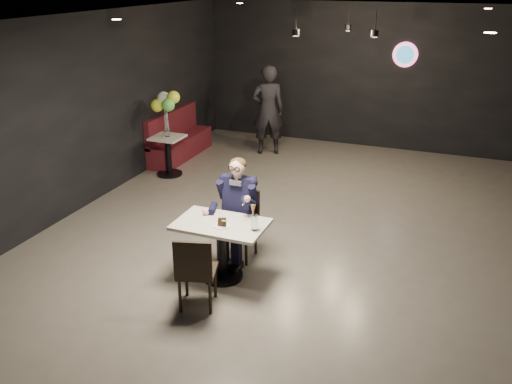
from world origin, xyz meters
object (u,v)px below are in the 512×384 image
at_px(booth_bench, 180,135).
at_px(side_table, 169,158).
at_px(sundae_glass, 255,223).
at_px(chair_near, 197,269).
at_px(main_table, 222,250).
at_px(balloon_vase, 167,132).
at_px(seated_man, 239,208).
at_px(passerby, 268,110).
at_px(chair_far, 239,226).

height_order(booth_bench, side_table, booth_bench).
bearing_deg(sundae_glass, chair_near, -125.89).
bearing_deg(sundae_glass, booth_bench, 128.65).
relative_size(main_table, balloon_vase, 7.29).
distance_m(seated_man, passerby, 4.54).
bearing_deg(chair_far, passerby, 105.47).
bearing_deg(side_table, sundae_glass, -46.03).
bearing_deg(sundae_glass, passerby, 108.53).
distance_m(main_table, chair_near, 0.66).
relative_size(balloon_vase, passerby, 0.08).
height_order(balloon_vase, passerby, passerby).
xyz_separation_m(chair_near, booth_bench, (-2.77, 4.64, 0.02)).
height_order(main_table, seated_man, seated_man).
bearing_deg(booth_bench, chair_far, -51.21).
relative_size(chair_near, sundae_glass, 4.83).
distance_m(seated_man, balloon_vase, 3.47).
xyz_separation_m(main_table, seated_man, (-0.00, 0.55, 0.34)).
bearing_deg(chair_near, main_table, 73.89).
bearing_deg(side_table, seated_man, -44.71).
xyz_separation_m(chair_far, seated_man, (0.00, 0.00, 0.26)).
bearing_deg(chair_far, main_table, -90.00).
relative_size(sundae_glass, side_table, 0.28).
xyz_separation_m(chair_far, booth_bench, (-2.77, 3.44, 0.02)).
relative_size(chair_far, balloon_vase, 6.09).
height_order(sundae_glass, side_table, sundae_glass).
distance_m(booth_bench, balloon_vase, 1.10).
distance_m(chair_far, seated_man, 0.26).
distance_m(main_table, balloon_vase, 3.90).
relative_size(side_table, passerby, 0.37).
bearing_deg(side_table, main_table, -50.50).
relative_size(main_table, chair_near, 1.20).
bearing_deg(chair_far, balloon_vase, 135.29).
relative_size(main_table, booth_bench, 0.58).
relative_size(chair_near, balloon_vase, 6.09).
distance_m(main_table, side_table, 3.88).
relative_size(booth_bench, balloon_vase, 12.63).
distance_m(seated_man, side_table, 3.49).
bearing_deg(chair_near, seated_man, 73.89).
bearing_deg(balloon_vase, booth_bench, 106.70).
distance_m(sundae_glass, passerby, 5.22).
relative_size(chair_far, sundae_glass, 4.83).
distance_m(side_table, balloon_vase, 0.48).
bearing_deg(main_table, seated_man, 90.00).
bearing_deg(passerby, balloon_vase, 31.55).
height_order(chair_near, booth_bench, booth_bench).
bearing_deg(booth_bench, balloon_vase, -73.30).
height_order(chair_near, side_table, chair_near).
relative_size(chair_far, chair_near, 1.00).
height_order(side_table, passerby, passerby).
distance_m(booth_bench, passerby, 1.87).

